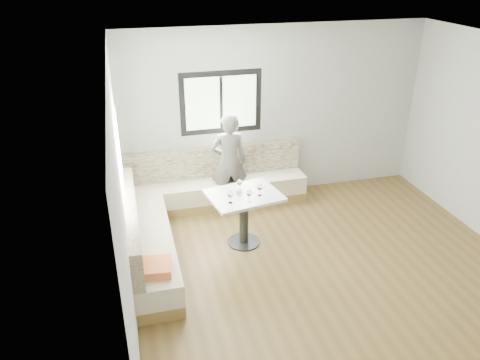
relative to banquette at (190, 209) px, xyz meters
name	(u,v)px	position (x,y,z in m)	size (l,w,h in m)	color
room	(335,175)	(1.51, -1.55, 1.08)	(5.01, 5.01, 2.81)	brown
banquette	(190,209)	(0.00, 0.00, 0.00)	(2.90, 2.80, 0.95)	olive
table	(244,207)	(0.67, -0.59, 0.26)	(1.07, 0.90, 0.78)	black
person	(229,162)	(0.72, 0.51, 0.46)	(0.58, 0.38, 1.58)	#56524E
olive_ramekin	(238,191)	(0.61, -0.51, 0.47)	(0.11, 0.11, 0.04)	white
wine_glass_a	(230,195)	(0.44, -0.78, 0.57)	(0.08, 0.08, 0.17)	white
wine_glass_b	(249,194)	(0.68, -0.81, 0.57)	(0.08, 0.08, 0.17)	white
wine_glass_c	(260,188)	(0.87, -0.67, 0.57)	(0.08, 0.08, 0.17)	white
wine_glass_d	(240,182)	(0.64, -0.45, 0.57)	(0.08, 0.08, 0.17)	white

